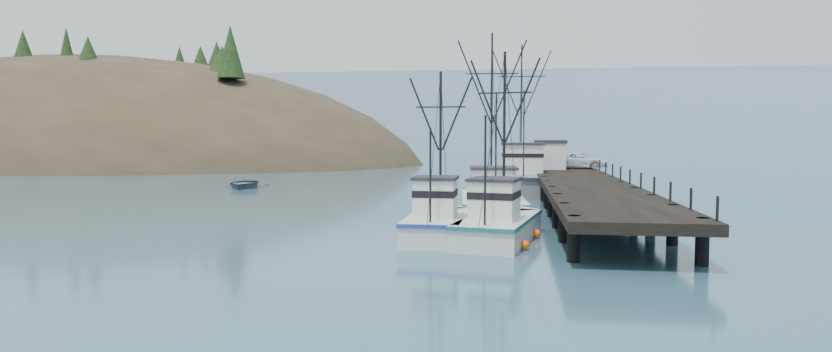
{
  "coord_description": "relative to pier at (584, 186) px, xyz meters",
  "views": [
    {
      "loc": [
        8.7,
        -32.0,
        5.51
      ],
      "look_at": [
        2.2,
        12.52,
        2.5
      ],
      "focal_mm": 28.0,
      "sensor_mm": 36.0,
      "label": 1
    }
  ],
  "objects": [
    {
      "name": "pier",
      "position": [
        0.0,
        0.0,
        0.0
      ],
      "size": [
        6.0,
        44.0,
        2.0
      ],
      "color": "black",
      "rests_on": "ground"
    },
    {
      "name": "trawler_far",
      "position": [
        -6.52,
        -3.99,
        -0.87
      ],
      "size": [
        4.89,
        12.64,
        12.69
      ],
      "color": "silver",
      "rests_on": "ground"
    },
    {
      "name": "distant_ridge_far",
      "position": [
        -54.0,
        169.0,
        -1.69
      ],
      "size": [
        180.0,
        25.0,
        18.0
      ],
      "primitive_type": "cube",
      "color": "silver",
      "rests_on": "ground"
    },
    {
      "name": "trawler_near",
      "position": [
        -5.8,
        -14.8,
        -0.87
      ],
      "size": [
        4.66,
        9.75,
        10.04
      ],
      "color": "silver",
      "rests_on": "ground"
    },
    {
      "name": "pier_shed",
      "position": [
        -1.5,
        15.83,
        1.73
      ],
      "size": [
        3.0,
        3.2,
        2.8
      ],
      "color": "silver",
      "rests_on": "pier"
    },
    {
      "name": "distant_ridge",
      "position": [
        -4.0,
        154.0,
        -1.69
      ],
      "size": [
        360.0,
        40.0,
        26.0
      ],
      "primitive_type": "cube",
      "color": "#9EB2C6",
      "rests_on": "ground"
    },
    {
      "name": "ground",
      "position": [
        -14.0,
        -16.0,
        -1.69
      ],
      "size": [
        400.0,
        400.0,
        0.0
      ],
      "primitive_type": "plane",
      "color": "#30586C",
      "rests_on": "ground"
    },
    {
      "name": "moored_sailboats",
      "position": [
        -52.92,
        41.54,
        -1.36
      ],
      "size": [
        13.7,
        14.09,
        6.35
      ],
      "color": "silver",
      "rests_on": "ground"
    },
    {
      "name": "work_vessel",
      "position": [
        -4.3,
        13.22,
        -0.46
      ],
      "size": [
        5.34,
        17.2,
        14.2
      ],
      "color": "slate",
      "rests_on": "ground"
    },
    {
      "name": "pickup_truck",
      "position": [
        1.5,
        17.43,
        1.08
      ],
      "size": [
        5.98,
        3.73,
        1.54
      ],
      "primitive_type": "imported",
      "rotation": [
        0.0,
        0.0,
        1.35
      ],
      "color": "silver",
      "rests_on": "pier"
    },
    {
      "name": "motorboat",
      "position": [
        -31.73,
        13.54,
        -1.69
      ],
      "size": [
        5.27,
        6.61,
        1.22
      ],
      "primitive_type": "imported",
      "rotation": [
        0.0,
        0.0,
        0.19
      ],
      "color": "#51555A",
      "rests_on": "ground"
    },
    {
      "name": "headland",
      "position": [
        -88.95,
        62.61,
        -6.24
      ],
      "size": [
        134.8,
        78.0,
        51.0
      ],
      "color": "#382D1E",
      "rests_on": "ground"
    },
    {
      "name": "trawler_mid",
      "position": [
        -9.01,
        -14.42,
        -0.87
      ],
      "size": [
        3.09,
        8.8,
        9.1
      ],
      "color": "silver",
      "rests_on": "ground"
    }
  ]
}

